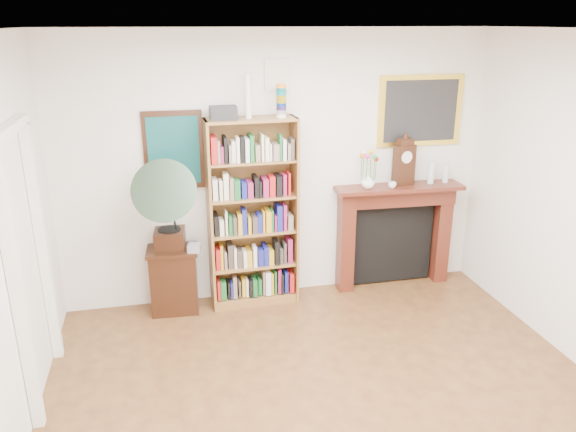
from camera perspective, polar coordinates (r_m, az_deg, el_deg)
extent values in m
cube|color=white|center=(3.27, 8.42, 18.12)|extent=(4.50, 5.00, 0.01)
cube|color=white|center=(5.85, -1.04, 4.83)|extent=(4.50, 0.01, 2.80)
cube|color=white|center=(4.31, -25.77, -7.55)|extent=(0.08, 0.08, 2.10)
cube|color=white|center=(5.16, -23.69, -2.95)|extent=(0.08, 0.08, 2.10)
cube|color=white|center=(4.43, -26.56, 7.83)|extent=(0.08, 1.02, 0.08)
cube|color=black|center=(5.66, -11.54, 6.55)|extent=(0.58, 0.03, 0.78)
cube|color=#104C4E|center=(5.64, -11.54, 6.51)|extent=(0.50, 0.01, 0.67)
cube|color=white|center=(5.67, -1.06, 14.12)|extent=(0.26, 0.03, 0.30)
cube|color=silver|center=(5.66, -1.02, 14.11)|extent=(0.22, 0.01, 0.26)
cube|color=yellow|center=(6.23, 13.29, 10.37)|extent=(0.95, 0.03, 0.75)
cube|color=#262628|center=(6.21, 13.37, 10.34)|extent=(0.82, 0.01, 0.65)
cube|color=brown|center=(5.70, -7.95, -0.14)|extent=(0.04, 0.32, 1.96)
cube|color=brown|center=(5.83, 0.64, 0.50)|extent=(0.04, 0.32, 1.96)
cube|color=brown|center=(5.51, -3.82, 9.75)|extent=(0.91, 0.35, 0.03)
cube|color=brown|center=(6.12, -3.42, -8.16)|extent=(0.91, 0.35, 0.08)
cube|color=brown|center=(5.89, -3.85, 0.65)|extent=(0.90, 0.04, 1.96)
cube|color=brown|center=(5.95, -3.49, -4.89)|extent=(0.86, 0.32, 0.02)
cube|color=brown|center=(5.81, -3.57, -1.55)|extent=(0.86, 0.32, 0.02)
cube|color=brown|center=(5.69, -3.64, 1.95)|extent=(0.86, 0.32, 0.02)
cube|color=brown|center=(5.59, -3.72, 5.59)|extent=(0.86, 0.32, 0.02)
cube|color=black|center=(5.90, -11.50, -6.36)|extent=(0.53, 0.40, 0.69)
cube|color=#471A10|center=(6.18, 5.88, -2.58)|extent=(0.16, 0.21, 1.14)
cube|color=#471A10|center=(6.62, 15.24, -1.69)|extent=(0.16, 0.21, 1.14)
cube|color=#471A10|center=(6.23, 10.99, 1.95)|extent=(1.30, 0.26, 0.19)
cube|color=#471A10|center=(6.16, 11.21, 2.85)|extent=(1.41, 0.39, 0.04)
cube|color=black|center=(6.47, 10.43, -2.68)|extent=(0.94, 0.09, 0.91)
cube|color=black|center=(5.79, -11.91, -2.24)|extent=(0.33, 0.33, 0.18)
cylinder|color=black|center=(5.75, -11.98, -1.34)|extent=(0.25, 0.25, 0.01)
cone|color=#293C2C|center=(5.45, -12.21, 2.00)|extent=(0.67, 0.80, 0.77)
cube|color=#A7A6B2|center=(5.65, -9.50, -3.19)|extent=(0.14, 0.14, 0.08)
cube|color=black|center=(6.15, 11.68, 5.10)|extent=(0.24, 0.16, 0.44)
cylinder|color=white|center=(6.07, 11.98, 5.86)|extent=(0.13, 0.03, 0.13)
cube|color=black|center=(6.09, 11.84, 7.36)|extent=(0.17, 0.13, 0.08)
imported|color=white|center=(5.98, 8.13, 3.50)|extent=(0.17, 0.17, 0.15)
imported|color=silver|center=(6.04, 10.54, 3.11)|extent=(0.09, 0.09, 0.07)
cylinder|color=silver|center=(6.30, 14.34, 4.30)|extent=(0.07, 0.07, 0.24)
cylinder|color=silver|center=(6.38, 15.74, 4.18)|extent=(0.06, 0.06, 0.20)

